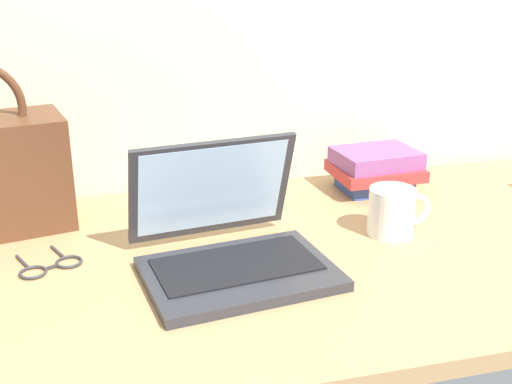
{
  "coord_description": "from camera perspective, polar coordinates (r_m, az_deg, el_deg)",
  "views": [
    {
      "loc": [
        -0.32,
        -1.02,
        0.54
      ],
      "look_at": [
        -0.05,
        0.0,
        0.15
      ],
      "focal_mm": 45.33,
      "sensor_mm": 36.0,
      "label": 1
    }
  ],
  "objects": [
    {
      "name": "desk",
      "position": [
        1.19,
        2.33,
        -5.89
      ],
      "size": [
        1.6,
        0.76,
        0.03
      ],
      "color": "tan",
      "rests_on": "ground"
    },
    {
      "name": "laptop",
      "position": [
        1.11,
        -2.36,
        -4.48
      ],
      "size": [
        0.34,
        0.32,
        0.21
      ],
      "color": "#2D2D33",
      "rests_on": "desk"
    },
    {
      "name": "coffee_mug",
      "position": [
        1.26,
        11.99,
        -1.64
      ],
      "size": [
        0.13,
        0.09,
        0.09
      ],
      "color": "white",
      "rests_on": "desk"
    },
    {
      "name": "eyeglasses",
      "position": [
        1.17,
        -17.68,
        -6.25
      ],
      "size": [
        0.12,
        0.13,
        0.01
      ],
      "color": "#333338",
      "rests_on": "desk"
    },
    {
      "name": "book_stack",
      "position": [
        1.49,
        10.49,
        2.03
      ],
      "size": [
        0.19,
        0.16,
        0.09
      ],
      "color": "#334C99",
      "rests_on": "desk"
    }
  ]
}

